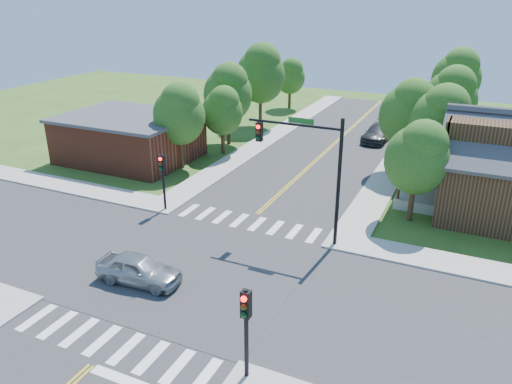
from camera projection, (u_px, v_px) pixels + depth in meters
The scene contains 24 objects.
ground at pixel (195, 271), 25.13m from camera, with size 100.00×100.00×0.00m, color #375119.
road_ns at pixel (195, 271), 25.13m from camera, with size 10.00×90.00×0.04m, color #2D2D30.
road_ew at pixel (195, 271), 25.12m from camera, with size 90.00×10.00×0.04m, color #2D2D30.
intersection_patch at pixel (195, 271), 25.13m from camera, with size 10.20×10.20×0.06m, color #2D2D30.
sidewalk_nw at pixel (135, 147), 44.54m from camera, with size 40.00×40.00×0.14m.
crosswalk_north at pixel (248, 222), 30.33m from camera, with size 8.85×2.00×0.01m.
crosswalk_south at pixel (114, 344), 19.91m from camera, with size 8.85×2.00×0.01m.
centerline at pixel (195, 271), 25.12m from camera, with size 0.30×90.00×0.01m.
signal_mast_ne at pixel (309, 158), 26.47m from camera, with size 5.30×0.42×7.20m.
signal_pole_se at pixel (246, 318), 17.23m from camera, with size 0.34×0.42×3.80m.
signal_pole_nw at pixel (163, 172), 30.98m from camera, with size 0.34×0.42×3.80m.
building_nw at pixel (129, 137), 41.02m from camera, with size 10.40×8.40×3.73m.
tree_e_a at pixel (418, 156), 29.06m from camera, with size 3.76×3.57×6.39m.
tree_e_b at pixel (441, 119), 34.53m from camera, with size 4.33×4.11×7.36m.
tree_e_c at pixel (451, 96), 41.46m from camera, with size 4.42×4.20×7.52m.
tree_e_d at pixel (457, 75), 49.17m from camera, with size 4.72×4.49×8.03m.
tree_w_a at pixel (179, 112), 37.88m from camera, with size 4.04×3.84×6.86m.
tree_w_b at pixel (228, 91), 43.86m from camera, with size 4.36×4.14×7.41m.
tree_w_c at pixel (261, 72), 49.51m from camera, with size 4.97×4.72×8.45m.
tree_w_d at pixel (291, 75), 57.91m from camera, with size 3.49×3.32×5.94m.
tree_house at pixel (410, 112), 36.64m from camera, with size 4.32×4.10×7.34m.
tree_bldg at pixel (223, 109), 41.58m from camera, with size 3.48×3.30×5.91m.
car_silver at pixel (139, 270), 23.90m from camera, with size 4.31×1.99×1.43m, color #AEB1B5.
car_dgrey at pixel (378, 133), 46.29m from camera, with size 2.43×5.34×1.52m, color #2D2F32.
Camera 1 is at (11.91, -18.45, 13.23)m, focal length 35.00 mm.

